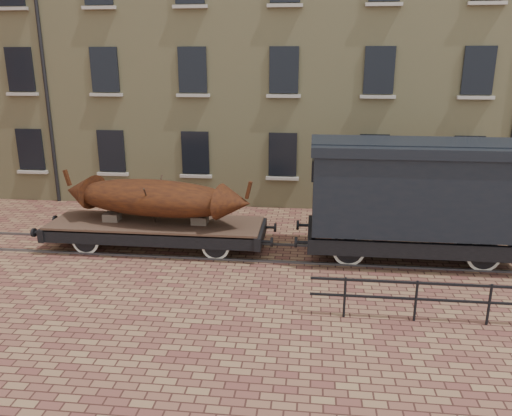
# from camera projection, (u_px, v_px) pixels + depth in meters

# --- Properties ---
(ground) EXTENTS (90.00, 90.00, 0.00)m
(ground) POSITION_uv_depth(u_px,v_px,m) (240.00, 252.00, 15.60)
(ground) COLOR brown
(warehouse_cream) EXTENTS (40.00, 10.19, 14.00)m
(warehouse_cream) POSITION_uv_depth(u_px,v_px,m) (335.00, 32.00, 22.79)
(warehouse_cream) COLOR tan
(warehouse_cream) RESTS_ON ground
(rail_track) EXTENTS (30.00, 1.52, 0.06)m
(rail_track) POSITION_uv_depth(u_px,v_px,m) (240.00, 251.00, 15.59)
(rail_track) COLOR #59595E
(rail_track) RESTS_ON ground
(flatcar_wagon) EXTENTS (7.49, 2.03, 1.13)m
(flatcar_wagon) POSITION_uv_depth(u_px,v_px,m) (156.00, 227.00, 15.68)
(flatcar_wagon) COLOR #4A3629
(flatcar_wagon) RESTS_ON ground
(iron_boat) EXTENTS (6.26, 2.52, 1.52)m
(iron_boat) POSITION_uv_depth(u_px,v_px,m) (154.00, 198.00, 15.41)
(iron_boat) COLOR #4B210C
(iron_boat) RESTS_ON flatcar_wagon
(goods_van) EXTENTS (6.89, 2.51, 3.57)m
(goods_van) POSITION_uv_depth(u_px,v_px,m) (416.00, 187.00, 14.40)
(goods_van) COLOR black
(goods_van) RESTS_ON ground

